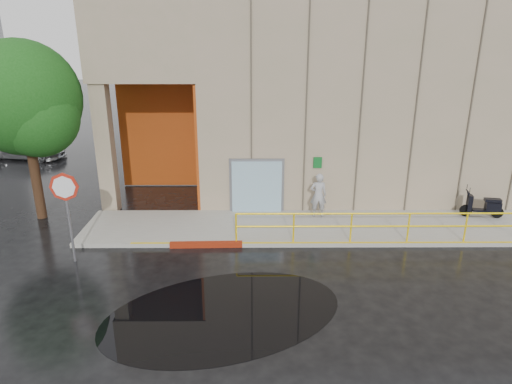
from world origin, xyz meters
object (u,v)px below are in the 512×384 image
scooter (484,200)px  tree_near (26,103)px  red_curb (206,245)px  car_c (25,147)px  stop_sign (66,199)px  person (318,195)px

scooter → tree_near: bearing=-171.1°
red_curb → car_c: 16.10m
stop_sign → tree_near: size_ratio=0.44×
scooter → red_curb: 10.45m
stop_sign → person: bearing=43.4°
red_curb → scooter: bearing=12.2°
stop_sign → red_curb: 4.57m
person → tree_near: (-10.44, 0.20, 3.40)m
person → stop_sign: size_ratio=0.59×
car_c → tree_near: bearing=-140.8°
scooter → red_curb: bearing=-157.8°
person → scooter: size_ratio=1.07×
car_c → stop_sign: bearing=-139.0°
stop_sign → car_c: size_ratio=0.65×
person → tree_near: size_ratio=0.26×
person → red_curb: size_ratio=0.70×
person → stop_sign: 8.73m
scooter → stop_sign: (-14.19, -3.18, 1.24)m
stop_sign → scooter: bearing=33.6°
person → stop_sign: bearing=23.7°
scooter → stop_sign: size_ratio=0.55×
person → tree_near: tree_near is taller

